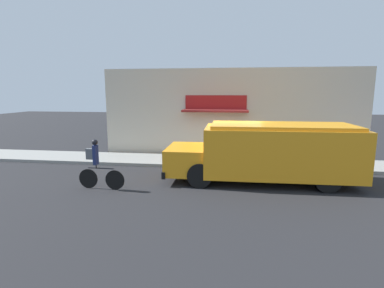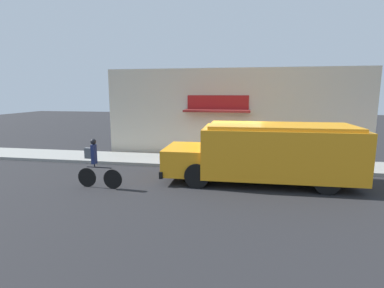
% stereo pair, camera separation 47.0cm
% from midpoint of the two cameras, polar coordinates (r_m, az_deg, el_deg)
% --- Properties ---
extents(ground_plane, '(70.00, 70.00, 0.00)m').
position_cam_midpoint_polar(ground_plane, '(12.74, 6.09, -4.90)').
color(ground_plane, '#232326').
extents(sidewalk, '(28.00, 2.18, 0.14)m').
position_cam_midpoint_polar(sidewalk, '(13.78, 6.25, -3.48)').
color(sidewalk, gray).
rests_on(sidewalk, ground_plane).
extents(storefront, '(12.90, 1.07, 4.39)m').
position_cam_midpoint_polar(storefront, '(14.92, 6.48, 5.83)').
color(storefront, beige).
rests_on(storefront, ground_plane).
extents(school_bus, '(6.82, 2.84, 2.12)m').
position_cam_midpoint_polar(school_bus, '(11.08, 13.24, -1.36)').
color(school_bus, orange).
rests_on(school_bus, ground_plane).
extents(cyclist, '(1.63, 0.21, 1.69)m').
position_cam_midpoint_polar(cyclist, '(10.60, -18.78, -3.91)').
color(cyclist, black).
rests_on(cyclist, ground_plane).
extents(trash_bin, '(0.60, 0.60, 0.89)m').
position_cam_midpoint_polar(trash_bin, '(13.95, 8.79, -1.20)').
color(trash_bin, '#2D5138').
rests_on(trash_bin, sidewalk).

